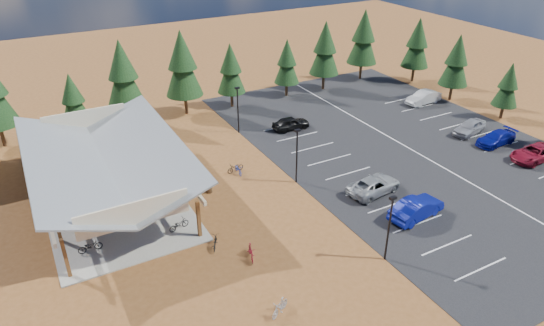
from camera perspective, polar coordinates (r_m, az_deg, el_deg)
The scene contains 40 objects.
ground at distance 39.68m, azimuth -1.88°, elevation -5.32°, with size 140.00×140.00×0.00m, color brown.
asphalt_lot at distance 51.43m, azimuth 15.24°, elevation 2.01°, with size 27.00×44.00×0.04m, color black.
concrete_pad at distance 42.92m, azimuth -18.27°, elevation -3.99°, with size 10.60×18.60×0.10m, color gray.
bike_pavilion at distance 41.12m, azimuth -19.05°, elevation 0.46°, with size 11.65×19.40×4.97m.
lamp_post_0 at distance 33.65m, azimuth 13.65°, elevation -7.00°, with size 0.50×0.25×5.14m.
lamp_post_1 at distance 41.79m, azimuth 2.94°, elevation 1.25°, with size 0.50×0.25×5.14m.
lamp_post_2 at distance 51.46m, azimuth -4.04°, elevation 6.61°, with size 0.50×0.25×5.14m.
trash_bin_0 at distance 41.88m, azimuth -7.44°, elevation -2.86°, with size 0.60×0.60×0.90m, color #3C2815.
trash_bin_1 at distance 43.60m, azimuth -8.74°, elevation -1.61°, with size 0.60×0.60×0.90m, color #3C2815.
pine_2 at distance 54.05m, azimuth -22.38°, elevation 7.01°, with size 2.97×2.97×6.92m.
pine_3 at distance 54.91m, azimuth -17.14°, elevation 10.00°, with size 4.09×4.09×9.54m.
pine_4 at distance 56.20m, azimuth -10.50°, elevation 11.39°, with size 4.22×4.22×9.84m.
pine_5 at distance 58.06m, azimuth -4.88°, elevation 11.01°, with size 3.34×3.34×7.79m.
pine_6 at distance 61.58m, azimuth 1.76°, elevation 11.83°, with size 3.14×3.14×7.31m.
pine_7 at distance 63.99m, azimuth 6.26°, elevation 13.26°, with size 3.85×3.85×8.97m.
pine_8 at distance 68.87m, azimuth 10.72°, elevation 14.34°, with size 4.10×4.10×9.56m.
pine_11 at distance 60.75m, azimuth 26.04°, elevation 8.25°, with size 2.81×2.81×6.54m.
pine_12 at distance 64.08m, azimuth 20.89°, elevation 11.20°, with size 3.53×3.53×8.23m.
pine_13 at distance 69.66m, azimuth 16.72°, elevation 13.36°, with size 3.72×3.72×8.67m.
bike_0 at distance 37.06m, azimuth -20.62°, elevation -9.15°, with size 0.59×1.69×0.89m, color black.
bike_1 at distance 39.25m, azimuth -21.00°, elevation -6.81°, with size 0.49×1.72×1.03m, color gray.
bike_2 at distance 45.37m, azimuth -22.10°, elevation -2.18°, with size 0.56×1.60×0.84m, color navy.
bike_3 at distance 48.66m, azimuth -23.92°, elevation -0.42°, with size 0.42×1.49×0.90m, color maroon.
bike_4 at distance 37.54m, azimuth -10.91°, elevation -7.10°, with size 0.58×1.67×0.88m, color black.
bike_5 at distance 39.74m, azimuth -14.28°, elevation -5.16°, with size 0.50×1.76×1.06m, color #9C9DA5.
bike_6 at distance 45.45m, azimuth -14.90°, elevation -0.80°, with size 0.62×1.78×0.93m, color navy.
bike_7 at distance 48.21m, azimuth -16.45°, elevation 0.85°, with size 0.52×1.86×1.12m, color maroon.
bike_11 at distance 34.30m, azimuth -2.50°, elevation -10.41°, with size 0.51×1.79×1.08m, color maroon.
bike_12 at distance 35.55m, azimuth -6.74°, elevation -9.24°, with size 0.57×1.63×0.85m, color black.
bike_13 at distance 30.42m, azimuth 0.93°, elevation -16.57°, with size 0.49×1.73×1.04m, color gray.
bike_14 at distance 44.45m, azimuth -3.99°, elevation -0.74°, with size 0.56×1.62×0.85m, color #1B329C.
bike_15 at distance 45.16m, azimuth -10.73°, elevation -0.54°, with size 0.51×1.79×1.08m, color maroon.
bike_16 at distance 44.69m, azimuth -4.32°, elevation -0.54°, with size 0.60×1.71×0.90m, color black.
car_1 at distance 39.73m, azimuth 16.63°, elevation -5.12°, with size 1.74×5.00×1.65m, color navy.
car_2 at distance 42.18m, azimuth 11.90°, elevation -2.57°, with size 2.34×5.07×1.41m, color gray.
car_4 at distance 52.99m, azimuth 2.24°, elevation 4.71°, with size 1.66×4.12×1.41m, color black.
car_6 at distance 52.86m, azimuth 28.52°, elevation 1.02°, with size 2.39×5.18×1.44m, color maroon.
car_7 at distance 54.59m, azimuth 24.88°, elevation 2.67°, with size 1.90×4.68×1.36m, color #080F7D.
car_8 at distance 55.98m, azimuth 22.22°, elevation 3.93°, with size 1.79×4.45×1.52m, color gray.
car_9 at distance 62.82m, azimuth 17.39°, elevation 7.37°, with size 1.65×4.74×1.56m, color #B9B9B9.
Camera 1 is at (-14.65, -29.58, 22.02)m, focal length 32.00 mm.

